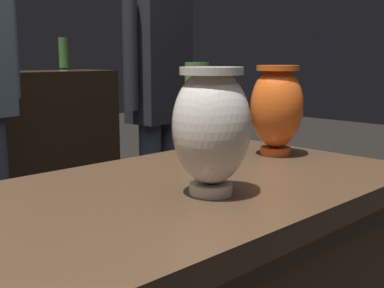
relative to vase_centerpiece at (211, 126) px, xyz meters
The scene contains 5 objects.
vase_centerpiece is the anchor object (origin of this frame).
vase_tall_behind 0.44m from the vase_centerpiece, 48.94° to the left, with size 0.09×0.09×0.26m.
vase_left_accent 0.46m from the vase_centerpiece, 19.68° to the left, with size 0.15×0.15×0.26m.
shelf_vase_far_right 2.57m from the vase_centerpiece, 66.48° to the left, with size 0.07×0.07×0.22m.
visitor_near_right 1.50m from the vase_centerpiece, 53.49° to the left, with size 0.47×0.22×1.53m.
Camera 1 is at (-0.70, -0.77, 1.08)m, focal length 45.84 mm.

